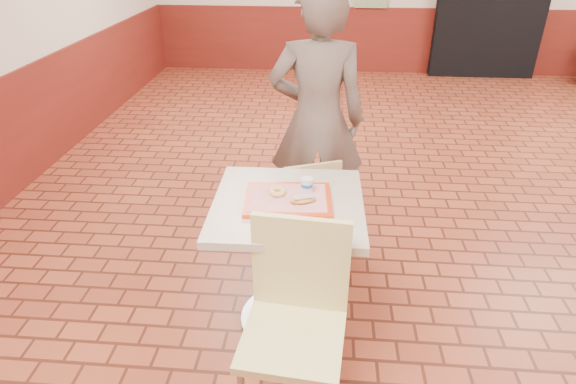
# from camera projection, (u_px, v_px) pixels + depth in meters

# --- Properties ---
(room_shell) EXTENTS (8.01, 10.01, 3.01)m
(room_shell) POSITION_uv_depth(u_px,v_px,m) (534.00, 47.00, 2.85)
(room_shell) COLOR brown
(room_shell) RESTS_ON ground
(wainscot_band) EXTENTS (8.00, 10.00, 1.00)m
(wainscot_band) POSITION_uv_depth(u_px,v_px,m) (498.00, 194.00, 3.34)
(wainscot_band) COLOR #5E1912
(wainscot_band) RESTS_ON ground
(corridor_doorway) EXTENTS (1.60, 0.22, 2.20)m
(corridor_doorway) POSITION_uv_depth(u_px,v_px,m) (492.00, 3.00, 7.20)
(corridor_doorway) COLOR black
(corridor_doorway) RESTS_ON ground
(main_table) EXTENTS (0.80, 0.80, 0.84)m
(main_table) POSITION_uv_depth(u_px,v_px,m) (288.00, 244.00, 2.70)
(main_table) COLOR #BBAB96
(main_table) RESTS_ON ground
(chair_main_front) EXTENTS (0.50, 0.50, 1.00)m
(chair_main_front) POSITION_uv_depth(u_px,v_px,m) (296.00, 312.00, 2.24)
(chair_main_front) COLOR #E6D98A
(chair_main_front) RESTS_ON ground
(chair_main_back) EXTENTS (0.49, 0.49, 0.83)m
(chair_main_back) POSITION_uv_depth(u_px,v_px,m) (307.00, 207.00, 3.26)
(chair_main_back) COLOR tan
(chair_main_back) RESTS_ON ground
(customer) EXTENTS (0.70, 0.48, 1.86)m
(customer) POSITION_uv_depth(u_px,v_px,m) (317.00, 121.00, 3.37)
(customer) COLOR brown
(customer) RESTS_ON ground
(serving_tray) EXTENTS (0.45, 0.35, 0.03)m
(serving_tray) POSITION_uv_depth(u_px,v_px,m) (288.00, 200.00, 2.56)
(serving_tray) COLOR red
(serving_tray) RESTS_ON main_table
(ring_donut) EXTENTS (0.12, 0.12, 0.03)m
(ring_donut) POSITION_uv_depth(u_px,v_px,m) (277.00, 192.00, 2.57)
(ring_donut) COLOR #DFA951
(ring_donut) RESTS_ON serving_tray
(long_john_donut) EXTENTS (0.14, 0.10, 0.04)m
(long_john_donut) POSITION_uv_depth(u_px,v_px,m) (303.00, 199.00, 2.49)
(long_john_donut) COLOR gold
(long_john_donut) RESTS_ON serving_tray
(paper_cup) EXTENTS (0.06, 0.06, 0.08)m
(paper_cup) POSITION_uv_depth(u_px,v_px,m) (307.00, 185.00, 2.58)
(paper_cup) COLOR silver
(paper_cup) RESTS_ON serving_tray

